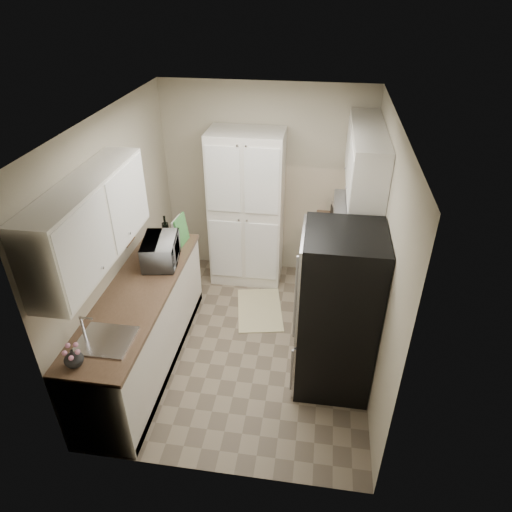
{
  "coord_description": "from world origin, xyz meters",
  "views": [
    {
      "loc": [
        0.67,
        -3.79,
        3.55
      ],
      "look_at": [
        0.09,
        0.15,
        1.05
      ],
      "focal_mm": 32.0,
      "sensor_mm": 36.0,
      "label": 1
    }
  ],
  "objects": [
    {
      "name": "pantry_cabinet",
      "position": [
        -0.2,
        1.32,
        1.0
      ],
      "size": [
        0.9,
        0.55,
        2.0
      ],
      "primitive_type": "cube",
      "color": "silver",
      "rests_on": "ground"
    },
    {
      "name": "fruit_basket",
      "position": [
        1.05,
        1.17,
        1.22
      ],
      "size": [
        0.26,
        0.26,
        0.1
      ],
      "primitive_type": null,
      "rotation": [
        0.0,
        0.0,
        -0.1
      ],
      "color": "orange",
      "rests_on": "toaster_oven"
    },
    {
      "name": "wine_bottle",
      "position": [
        -0.99,
        0.52,
        1.07
      ],
      "size": [
        0.08,
        0.08,
        0.3
      ],
      "primitive_type": "cylinder",
      "color": "black",
      "rests_on": "countertop_left"
    },
    {
      "name": "electric_range",
      "position": [
        0.97,
        0.39,
        0.48
      ],
      "size": [
        0.71,
        0.78,
        1.13
      ],
      "color": "#B7B7BC",
      "rests_on": "ground"
    },
    {
      "name": "ground",
      "position": [
        0.0,
        0.0,
        0.0
      ],
      "size": [
        3.2,
        3.2,
        0.0
      ],
      "primitive_type": "plane",
      "color": "#7A6B56",
      "rests_on": "ground"
    },
    {
      "name": "cutting_board",
      "position": [
        -0.81,
        0.53,
        1.08
      ],
      "size": [
        0.05,
        0.26,
        0.33
      ],
      "primitive_type": "cube",
      "rotation": [
        0.0,
        0.0,
        -0.11
      ],
      "color": "#419643",
      "rests_on": "countertop_left"
    },
    {
      "name": "room_shell",
      "position": [
        -0.02,
        -0.01,
        1.63
      ],
      "size": [
        2.64,
        3.24,
        2.52
      ],
      "color": "#BCB298",
      "rests_on": "ground"
    },
    {
      "name": "base_cabinet_left",
      "position": [
        -0.99,
        -0.43,
        0.44
      ],
      "size": [
        0.6,
        2.3,
        0.88
      ],
      "primitive_type": "cube",
      "color": "silver",
      "rests_on": "ground"
    },
    {
      "name": "base_cabinet_right",
      "position": [
        0.99,
        1.19,
        0.44
      ],
      "size": [
        0.6,
        0.8,
        0.88
      ],
      "primitive_type": "cube",
      "color": "silver",
      "rests_on": "ground"
    },
    {
      "name": "toaster_oven",
      "position": [
        1.06,
        1.17,
        1.05
      ],
      "size": [
        0.43,
        0.5,
        0.25
      ],
      "primitive_type": "cube",
      "rotation": [
        0.0,
        0.0,
        0.22
      ],
      "color": "silver",
      "rests_on": "countertop_right"
    },
    {
      "name": "countertop_right",
      "position": [
        0.99,
        1.19,
        0.9
      ],
      "size": [
        0.63,
        0.83,
        0.04
      ],
      "primitive_type": "cube",
      "color": "brown",
      "rests_on": "base_cabinet_right"
    },
    {
      "name": "kitchen_mat",
      "position": [
        0.07,
        0.58,
        0.01
      ],
      "size": [
        0.68,
        0.93,
        0.01
      ],
      "primitive_type": "cube",
      "rotation": [
        0.0,
        0.0,
        0.19
      ],
      "color": "beige",
      "rests_on": "ground"
    },
    {
      "name": "refrigerator",
      "position": [
        0.94,
        -0.41,
        0.85
      ],
      "size": [
        0.7,
        0.72,
        1.7
      ],
      "primitive_type": "cube",
      "color": "#B7B7BC",
      "rests_on": "ground"
    },
    {
      "name": "microwave",
      "position": [
        -0.91,
        0.09,
        1.06
      ],
      "size": [
        0.42,
        0.55,
        0.28
      ],
      "primitive_type": "imported",
      "rotation": [
        0.0,
        0.0,
        1.74
      ],
      "color": "#B5B6BA",
      "rests_on": "countertop_left"
    },
    {
      "name": "flower_vase",
      "position": [
        -1.11,
        -1.45,
        1.0
      ],
      "size": [
        0.19,
        0.19,
        0.16
      ],
      "primitive_type": "imported",
      "rotation": [
        0.0,
        0.0,
        0.39
      ],
      "color": "silver",
      "rests_on": "countertop_left"
    },
    {
      "name": "countertop_left",
      "position": [
        -0.99,
        -0.43,
        0.9
      ],
      "size": [
        0.63,
        2.33,
        0.04
      ],
      "primitive_type": "cube",
      "color": "brown",
      "rests_on": "base_cabinet_left"
    }
  ]
}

